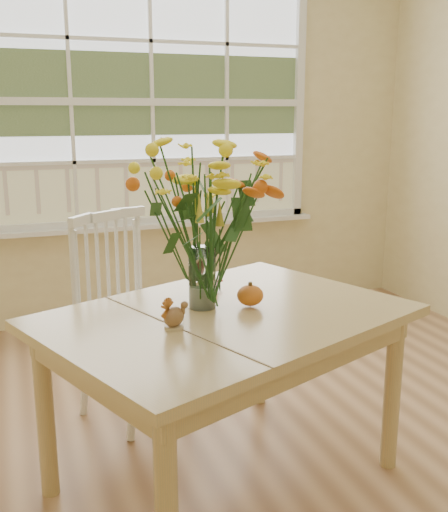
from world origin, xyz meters
name	(u,v)px	position (x,y,z in m)	size (l,w,h in m)	color
floor	(286,481)	(0.00, 0.00, -0.01)	(4.00, 4.50, 0.01)	#996E4A
wall_back	(152,131)	(0.00, 2.25, 1.35)	(4.00, 0.02, 2.70)	beige
window	(152,105)	(0.00, 2.21, 1.53)	(2.42, 0.12, 1.74)	silver
dining_table	(226,335)	(-0.23, 0.10, 0.63)	(1.61, 1.40, 0.72)	tan
windsor_chair	(123,305)	(-0.50, 0.84, 0.55)	(0.62, 0.61, 0.99)	white
flower_vase	(202,217)	(-0.30, 0.19, 1.08)	(0.51, 0.51, 0.60)	white
pumpkin	(250,296)	(-0.12, 0.13, 0.76)	(0.11, 0.11, 0.08)	orange
turkey_figurine	(174,317)	(-0.47, -0.01, 0.77)	(0.11, 0.10, 0.11)	#CCB78C
dark_gourd	(206,284)	(-0.22, 0.39, 0.75)	(0.13, 0.12, 0.06)	#38160F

